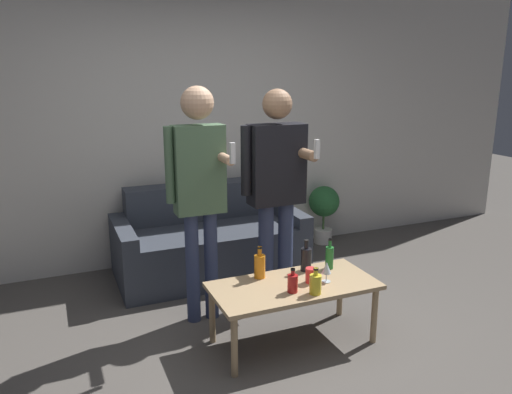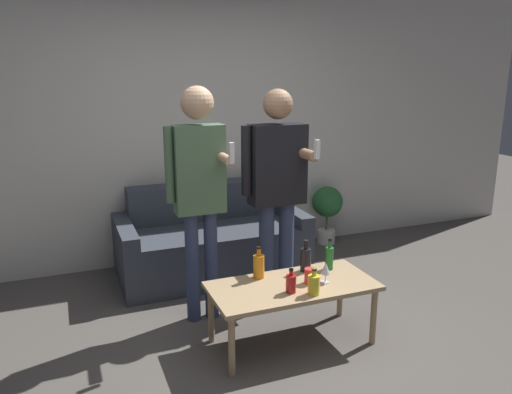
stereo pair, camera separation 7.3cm
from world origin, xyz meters
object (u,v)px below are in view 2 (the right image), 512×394
Objects in this scene: couch at (211,242)px; person_standing_right at (277,181)px; bottle_orange at (329,257)px; coffee_table at (293,291)px; person_standing_left at (199,183)px.

person_standing_right reaches higher than couch.
bottle_orange is at bearing -68.12° from couch.
coffee_table is 4.95× the size of bottle_orange.
person_standing_left reaches higher than coffee_table.
coffee_table is 0.91m from person_standing_right.
coffee_table is at bearing -83.77° from couch.
couch is 1.21m from person_standing_left.
person_standing_right is at bearing 76.00° from coffee_table.
couch is 7.40× the size of bottle_orange.
person_standing_left is at bearing -110.78° from couch.
couch is at bearing 111.88° from bottle_orange.
person_standing_right reaches higher than bottle_orange.
coffee_table is at bearing -49.85° from person_standing_left.
bottle_orange is 0.73m from person_standing_right.
coffee_table is 1.01m from person_standing_left.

